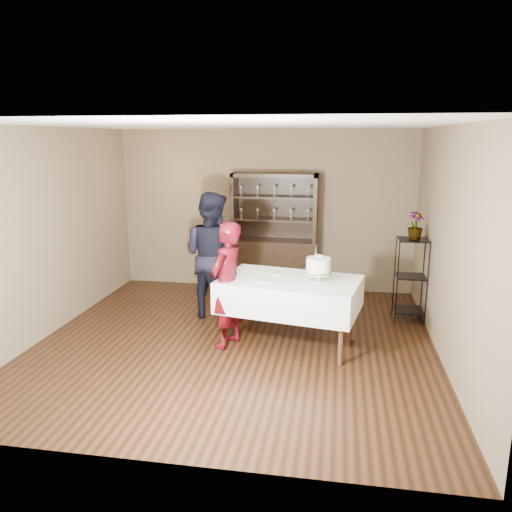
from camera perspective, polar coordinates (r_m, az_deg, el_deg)
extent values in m
plane|color=black|center=(6.50, -2.34, -9.78)|extent=(5.00, 5.00, 0.00)
plane|color=white|center=(5.99, -2.59, 14.73)|extent=(5.00, 5.00, 0.00)
cube|color=#716148|center=(8.53, 1.02, 5.21)|extent=(5.00, 0.02, 2.70)
cube|color=#716148|center=(7.05, -22.77, 2.47)|extent=(0.02, 5.00, 2.70)
cube|color=#716148|center=(6.10, 21.16, 1.06)|extent=(0.02, 5.00, 2.70)
cube|color=black|center=(8.43, 2.08, -1.14)|extent=(1.40, 0.48, 0.90)
cube|color=black|center=(8.45, 2.33, 5.81)|extent=(1.40, 0.03, 1.10)
cube|color=black|center=(8.18, 2.17, 9.23)|extent=(1.40, 0.48, 0.06)
cube|color=black|center=(8.26, 2.13, 4.24)|extent=(1.28, 0.42, 0.02)
cube|color=black|center=(8.21, 2.15, 6.79)|extent=(1.28, 0.42, 0.02)
cylinder|color=black|center=(7.17, 15.83, -2.99)|extent=(0.02, 0.02, 1.20)
cylinder|color=black|center=(7.23, 18.99, -3.09)|extent=(0.02, 0.02, 1.20)
cylinder|color=black|center=(7.56, 15.52, -2.15)|extent=(0.02, 0.02, 1.20)
cylinder|color=black|center=(7.61, 18.52, -2.25)|extent=(0.02, 0.02, 1.20)
cube|color=black|center=(7.52, 16.98, -5.91)|extent=(0.40, 0.40, 0.02)
cube|color=black|center=(7.38, 17.24, -2.24)|extent=(0.40, 0.40, 0.01)
cube|color=black|center=(7.26, 17.53, 1.80)|extent=(0.40, 0.40, 0.02)
cube|color=white|center=(6.26, 3.88, -4.37)|extent=(1.85, 1.33, 0.39)
cylinder|color=#4B2A1B|center=(6.22, -3.78, -6.92)|extent=(0.06, 0.06, 0.80)
cylinder|color=#4B2A1B|center=(5.82, 9.71, -8.57)|extent=(0.06, 0.06, 0.80)
cylinder|color=#4B2A1B|center=(6.93, -1.03, -4.75)|extent=(0.06, 0.06, 0.80)
cylinder|color=#4B2A1B|center=(6.57, 11.05, -6.03)|extent=(0.06, 0.06, 0.80)
imported|color=#380505|center=(6.17, -3.36, -3.30)|extent=(0.55, 0.67, 1.58)
imported|color=black|center=(7.19, -5.10, 0.08)|extent=(1.08, 0.97, 1.83)
cylinder|color=white|center=(6.15, 7.09, -2.81)|extent=(0.19, 0.19, 0.01)
cylinder|color=white|center=(6.14, 7.10, -2.45)|extent=(0.05, 0.05, 0.09)
cylinder|color=white|center=(6.13, 7.12, -1.97)|extent=(0.33, 0.33, 0.01)
cylinder|color=#436D34|center=(6.13, 7.12, -1.83)|extent=(0.32, 0.32, 0.02)
cylinder|color=white|center=(6.10, 7.15, -1.07)|extent=(0.35, 0.35, 0.19)
sphere|color=#5673B9|center=(6.08, 7.43, -0.13)|extent=(0.02, 0.02, 0.02)
cube|color=silver|center=(6.05, 6.83, 0.35)|extent=(0.02, 0.02, 0.13)
cube|color=black|center=(6.03, 6.85, 1.08)|extent=(0.02, 0.02, 0.05)
cylinder|color=white|center=(6.10, 1.09, -2.84)|extent=(0.20, 0.20, 0.01)
cylinder|color=white|center=(6.44, 2.38, -1.97)|extent=(0.19, 0.19, 0.01)
imported|color=#436D34|center=(7.23, 17.74, 3.33)|extent=(0.28, 0.28, 0.38)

